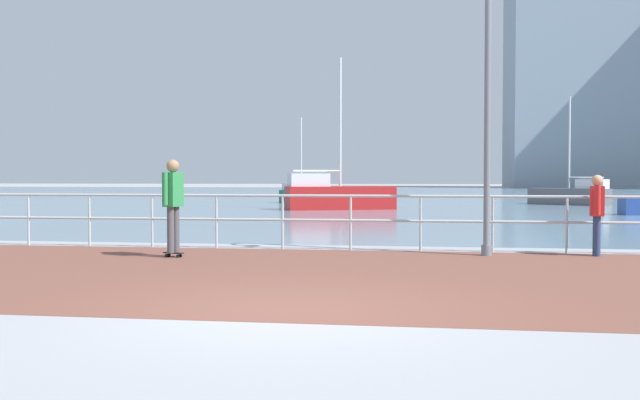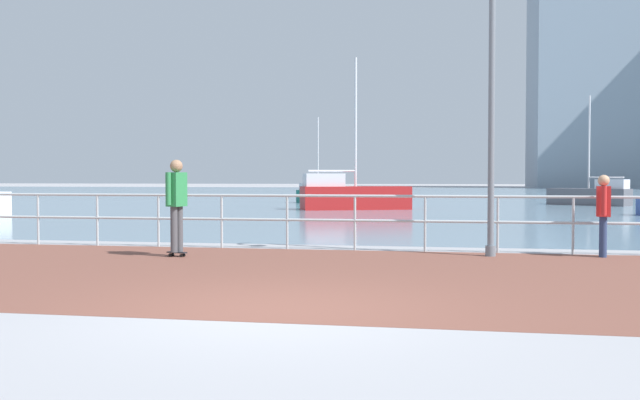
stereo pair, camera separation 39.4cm
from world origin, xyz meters
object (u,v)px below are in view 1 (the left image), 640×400
lamppost (482,86)px  sailboat_gray (572,195)px  skateboarder (173,198)px  sailboat_yellow (300,195)px  sailboat_ivory (336,195)px  bystander (597,209)px

lamppost → sailboat_gray: 26.91m
skateboarder → sailboat_yellow: size_ratio=0.37×
sailboat_ivory → lamppost: bearing=-75.0°
skateboarder → sailboat_ivory: size_ratio=0.26×
sailboat_ivory → sailboat_yellow: 7.76m
skateboarder → sailboat_yellow: (-2.37, 26.95, -0.63)m
bystander → sailboat_ivory: size_ratio=0.22×
bystander → sailboat_gray: 25.98m
sailboat_yellow → lamppost: bearing=-72.9°
sailboat_ivory → sailboat_yellow: size_ratio=1.43×
sailboat_gray → lamppost: bearing=-104.7°
sailboat_yellow → sailboat_gray: size_ratio=0.84×
bystander → lamppost: bearing=-170.8°
bystander → sailboat_ivory: bearing=111.3°
lamppost → bystander: lamppost is taller
lamppost → sailboat_yellow: lamppost is taller
sailboat_yellow → sailboat_gray: 14.77m
skateboarder → bystander: bearing=9.9°
lamppost → bystander: 3.16m
bystander → sailboat_gray: (4.62, 25.56, -0.33)m
bystander → sailboat_ivory: 19.77m
sailboat_gray → bystander: bearing=-100.3°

